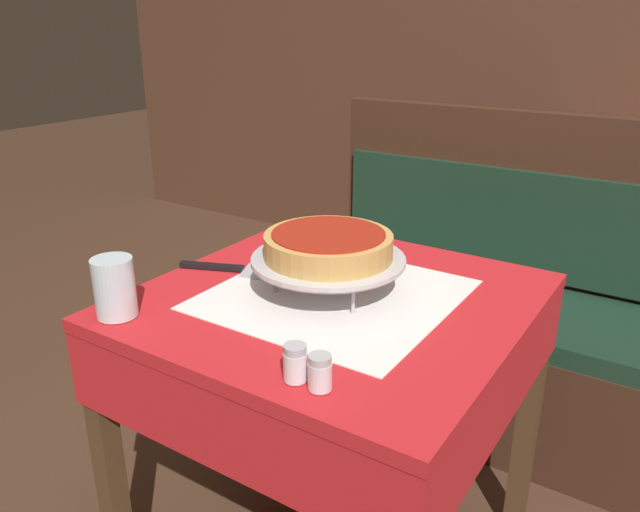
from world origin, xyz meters
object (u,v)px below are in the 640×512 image
Objects in this scene: booth_bench at (513,339)px; pepper_shaker at (320,372)px; salt_shaker at (295,363)px; pizza_pan_stand at (328,262)px; condiment_caddy at (608,156)px; dining_table_rear at (614,199)px; water_glass_near at (114,287)px; dining_table_front at (334,341)px; pizza_server at (239,269)px; deep_dish_pizza at (328,245)px.

booth_bench reaches higher than pepper_shaker.
salt_shaker reaches higher than pepper_shaker.
condiment_caddy is at bearing 81.10° from pizza_pan_stand.
salt_shaker is at bearing -66.15° from pizza_pan_stand.
water_glass_near is (-0.64, -1.99, 0.19)m from dining_table_rear.
booth_bench is 1.28m from salt_shaker.
pepper_shaker is at bearing -61.72° from dining_table_front.
pizza_server is at bearing -106.52° from condiment_caddy.
pepper_shaker reaches higher than dining_table_rear.
pizza_pan_stand is at bearing -169.53° from dining_table_front.
dining_table_rear is 1.71m from pizza_pan_stand.
salt_shaker is at bearing 0.04° from water_glass_near.
water_glass_near reaches higher than dining_table_rear.
deep_dish_pizza is at bearing 1.79° from pizza_server.
deep_dish_pizza is 0.45m from water_glass_near.
dining_table_front is 0.19m from pizza_pan_stand.
pizza_pan_stand is 2.72× the size of water_glass_near.
booth_bench is at bearing 76.77° from pizza_pan_stand.
condiment_caddy is (0.26, 1.75, 0.15)m from dining_table_front.
deep_dish_pizza is (-0.34, -1.67, 0.24)m from dining_table_rear.
pizza_pan_stand is 1.77m from condiment_caddy.
condiment_caddy is at bearing 81.60° from dining_table_front.
booth_bench reaches higher than salt_shaker.
condiment_caddy is (0.57, 2.08, -0.03)m from water_glass_near.
dining_table_rear is at bearing 84.48° from salt_shaker.
condiment_caddy reaches higher than dining_table_rear.
condiment_caddy reaches higher than water_glass_near.
salt_shaker is at bearing -92.72° from booth_bench.
condiment_caddy is (0.13, 2.08, -0.00)m from salt_shaker.
pizza_pan_stand is 1.21× the size of deep_dish_pizza.
dining_table_front is 1.78m from condiment_caddy.
dining_table_rear is at bearing 78.54° from deep_dish_pizza.
condiment_caddy is (0.27, 1.75, -0.04)m from pizza_pan_stand.
booth_bench is 10.56× the size of condiment_caddy.
pepper_shaker is (0.19, -0.33, -0.04)m from pizza_pan_stand.
water_glass_near is 0.88× the size of condiment_caddy.
dining_table_front is 0.93m from booth_bench.
condiment_caddy is at bearing 87.79° from pepper_shaker.
dining_table_front is 0.23m from deep_dish_pizza.
pepper_shaker is 0.43× the size of condiment_caddy.
pizza_pan_stand is 0.04m from deep_dish_pizza.
booth_bench is 1.04m from deep_dish_pizza.
salt_shaker is 0.05m from pepper_shaker.
dining_table_front is 2.89× the size of deep_dish_pizza.
condiment_caddy is at bearing 81.10° from deep_dish_pizza.
salt_shaker reaches higher than pizza_server.
pizza_server is (-0.45, -0.86, 0.45)m from booth_bench.
salt_shaker is (0.45, 0.00, -0.03)m from water_glass_near.
booth_bench is 24.37× the size of pepper_shaker.
pizza_pan_stand is (-0.34, -1.67, 0.20)m from dining_table_rear.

